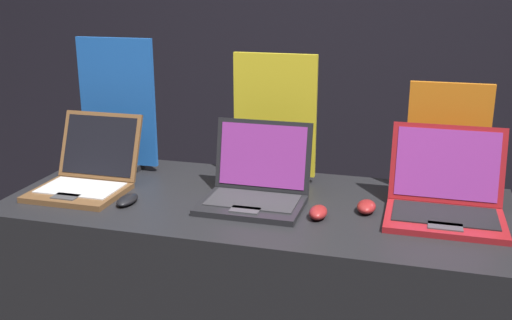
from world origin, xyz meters
name	(u,v)px	position (x,y,z in m)	size (l,w,h in m)	color
wall_back	(335,29)	(0.00, 2.12, 1.40)	(8.00, 0.05, 2.80)	black
display_counter	(257,317)	(0.00, 0.37, 0.47)	(1.75, 0.74, 0.93)	black
laptop_front	(87,173)	(-0.64, 0.32, 0.99)	(0.32, 0.36, 0.26)	brown
mouse_front	(127,200)	(-0.43, 0.22, 0.95)	(0.06, 0.12, 0.03)	black
promo_stand_front	(118,108)	(-0.64, 0.58, 1.19)	(0.32, 0.07, 0.53)	black
laptop_middle	(255,185)	(0.00, 0.36, 1.00)	(0.35, 0.31, 0.27)	black
mouse_middle	(318,212)	(0.23, 0.27, 0.95)	(0.06, 0.10, 0.04)	maroon
promo_stand_middle	(274,121)	(0.00, 0.62, 1.17)	(0.32, 0.07, 0.49)	black
laptop_back	(445,197)	(0.63, 0.40, 1.00)	(0.37, 0.34, 0.28)	maroon
mouse_back	(366,207)	(0.38, 0.36, 0.95)	(0.06, 0.10, 0.04)	maroon
promo_stand_back	(447,142)	(0.63, 0.64, 1.13)	(0.29, 0.07, 0.40)	black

